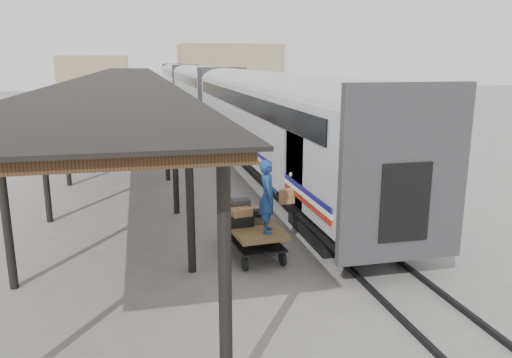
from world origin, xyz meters
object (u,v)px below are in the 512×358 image
Objects in this scene: luggage_tug at (133,131)px; porter at (268,196)px; baggage_cart at (252,232)px; pedestrian at (123,153)px.

luggage_tug is 21.67m from porter.
baggage_cart is 1.45× the size of luggage_tug.
luggage_tug is 1.09× the size of pedestrian.
baggage_cart is 1.34m from porter.
porter is 13.33m from pedestrian.
baggage_cart is 1.58× the size of pedestrian.
porter reaches higher than pedestrian.
baggage_cart is 12.59m from pedestrian.
pedestrian is (-3.90, 12.70, -1.00)m from porter.
baggage_cart is at bearing -84.41° from luggage_tug.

